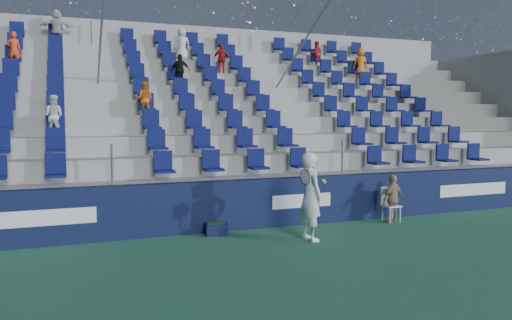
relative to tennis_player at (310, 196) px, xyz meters
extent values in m
plane|color=#2E6D4C|center=(-1.01, -1.58, -0.98)|extent=(70.00, 70.00, 0.00)
cube|color=#0F173A|center=(-1.01, 1.57, -0.38)|extent=(24.00, 0.30, 1.20)
cube|color=white|center=(-6.01, 1.41, -0.36)|extent=(3.20, 0.02, 0.34)
cube|color=white|center=(0.49, 1.41, -0.36)|extent=(1.60, 0.02, 0.34)
cube|color=white|center=(5.99, 1.41, -0.36)|extent=(2.40, 0.02, 0.34)
cube|color=#9E9E99|center=(-1.01, 2.15, -0.38)|extent=(24.00, 0.85, 1.20)
cube|color=#9E9E99|center=(-1.01, 3.00, -0.13)|extent=(24.00, 0.85, 1.70)
cube|color=#9E9E99|center=(-1.01, 3.85, 0.12)|extent=(24.00, 0.85, 2.20)
cube|color=#9E9E99|center=(-1.01, 4.70, 0.37)|extent=(24.00, 0.85, 2.70)
cube|color=#9E9E99|center=(-1.01, 5.55, 0.62)|extent=(24.00, 0.85, 3.20)
cube|color=#9E9E99|center=(-1.01, 6.40, 0.87)|extent=(24.00, 0.85, 3.70)
cube|color=#9E9E99|center=(-1.01, 7.25, 1.12)|extent=(24.00, 0.85, 4.20)
cube|color=#9E9E99|center=(-1.01, 8.10, 1.37)|extent=(24.00, 0.85, 4.70)
cube|color=#9E9E99|center=(-1.01, 8.95, 1.62)|extent=(24.00, 0.85, 5.20)
cube|color=#9E9E99|center=(-1.01, 9.62, 2.12)|extent=(24.00, 0.50, 6.20)
cube|color=#9E9E99|center=(10.84, 5.55, 1.62)|extent=(0.30, 7.65, 5.20)
cube|color=#0C124A|center=(-1.01, 2.15, 0.57)|extent=(16.05, 0.50, 0.70)
cube|color=#0C124A|center=(-1.01, 3.00, 1.07)|extent=(16.05, 0.50, 0.70)
cube|color=#0C124A|center=(-1.01, 3.85, 1.57)|extent=(16.05, 0.50, 0.70)
cube|color=#0C124A|center=(-1.01, 4.70, 2.07)|extent=(16.05, 0.50, 0.70)
cube|color=#0C124A|center=(-1.01, 5.55, 2.57)|extent=(16.05, 0.50, 0.70)
cube|color=#0C124A|center=(-1.01, 6.40, 3.07)|extent=(16.05, 0.50, 0.70)
cube|color=#0C124A|center=(-1.01, 7.25, 3.57)|extent=(16.05, 0.50, 0.70)
cube|color=#0C124A|center=(-1.01, 8.10, 4.07)|extent=(16.05, 0.50, 0.70)
cube|color=#0C124A|center=(-1.01, 8.95, 4.57)|extent=(16.05, 0.50, 0.70)
cylinder|color=gray|center=(-4.01, 5.55, 3.37)|extent=(0.06, 7.68, 4.55)
cylinder|color=gray|center=(1.99, 5.55, 3.37)|extent=(0.06, 7.68, 4.55)
imported|color=beige|center=(-5.15, 8.90, 4.80)|extent=(1.09, 0.41, 1.16)
imported|color=orange|center=(-2.87, 4.65, 2.23)|extent=(0.58, 0.52, 1.01)
imported|color=black|center=(-1.47, 6.35, 3.23)|extent=(0.65, 0.41, 1.02)
imported|color=silver|center=(-5.26, 3.80, 1.75)|extent=(0.60, 0.52, 1.06)
imported|color=#B01917|center=(0.18, 7.20, 3.75)|extent=(0.66, 0.41, 1.05)
imported|color=#E2451A|center=(-6.36, 7.20, 3.76)|extent=(0.42, 0.31, 1.07)
imported|color=red|center=(4.32, 8.05, 4.21)|extent=(0.53, 0.45, 0.97)
imported|color=orange|center=(5.81, 7.20, 3.80)|extent=(0.62, 0.46, 1.16)
imported|color=silver|center=(-1.03, 8.05, 4.30)|extent=(0.61, 0.44, 1.16)
imported|color=white|center=(0.00, 0.00, 0.00)|extent=(0.55, 0.76, 1.95)
cylinder|color=navy|center=(-0.25, -0.25, 0.17)|extent=(0.03, 0.03, 0.28)
torus|color=black|center=(-0.25, -0.25, 0.47)|extent=(0.30, 0.17, 0.28)
plane|color=#262626|center=(-0.25, -0.25, 0.47)|extent=(0.30, 0.16, 0.29)
sphere|color=#CDD732|center=(0.25, -0.20, 0.32)|extent=(0.07, 0.07, 0.07)
sphere|color=#CDD732|center=(0.25, -0.14, 0.35)|extent=(0.07, 0.07, 0.07)
cube|color=white|center=(2.85, 0.97, -0.56)|extent=(0.40, 0.40, 0.04)
cube|color=white|center=(2.85, 1.16, -0.32)|extent=(0.39, 0.05, 0.49)
cylinder|color=white|center=(2.69, 0.81, -0.78)|extent=(0.03, 0.03, 0.39)
cylinder|color=white|center=(3.01, 0.81, -0.78)|extent=(0.03, 0.03, 0.39)
cylinder|color=white|center=(2.69, 1.13, -0.78)|extent=(0.03, 0.03, 0.39)
cylinder|color=white|center=(3.01, 1.13, -0.78)|extent=(0.03, 0.03, 0.39)
imported|color=tan|center=(2.85, 0.92, -0.36)|extent=(0.78, 0.51, 1.24)
cube|color=#0E1236|center=(-1.80, 1.17, -0.84)|extent=(0.54, 0.39, 0.27)
cube|color=#1E662D|center=(-1.80, 1.17, -0.78)|extent=(0.44, 0.29, 0.16)
camera|label=1|loc=(-4.96, -9.69, 1.73)|focal=35.00mm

